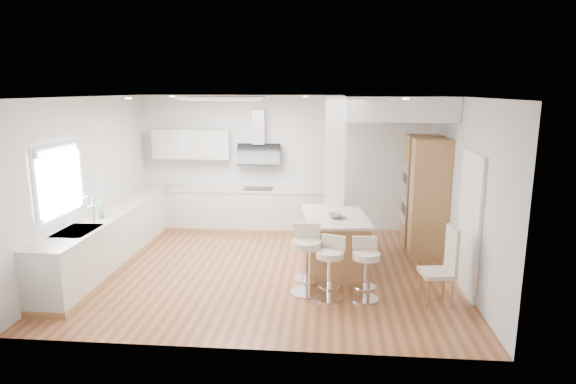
# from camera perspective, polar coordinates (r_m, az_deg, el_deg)

# --- Properties ---
(ground) EXTENTS (6.00, 6.00, 0.00)m
(ground) POSITION_cam_1_polar(r_m,az_deg,el_deg) (8.05, -2.20, -9.15)
(ground) COLOR #995E39
(ground) RESTS_ON ground
(ceiling) EXTENTS (6.00, 5.00, 0.02)m
(ceiling) POSITION_cam_1_polar(r_m,az_deg,el_deg) (8.05, -2.20, -9.15)
(ceiling) COLOR white
(ceiling) RESTS_ON ground
(wall_back) EXTENTS (6.00, 0.04, 2.80)m
(wall_back) POSITION_cam_1_polar(r_m,az_deg,el_deg) (10.10, -0.52, 3.46)
(wall_back) COLOR beige
(wall_back) RESTS_ON ground
(wall_left) EXTENTS (0.04, 5.00, 2.80)m
(wall_left) POSITION_cam_1_polar(r_m,az_deg,el_deg) (8.56, -22.63, 0.95)
(wall_left) COLOR beige
(wall_left) RESTS_ON ground
(wall_right) EXTENTS (0.04, 5.00, 2.80)m
(wall_right) POSITION_cam_1_polar(r_m,az_deg,el_deg) (7.87, 19.94, 0.25)
(wall_right) COLOR beige
(wall_right) RESTS_ON ground
(skylight) EXTENTS (4.10, 2.10, 0.06)m
(skylight) POSITION_cam_1_polar(r_m,az_deg,el_deg) (8.23, -7.41, 10.98)
(skylight) COLOR white
(skylight) RESTS_ON ground
(window_left) EXTENTS (0.06, 1.28, 1.07)m
(window_left) POSITION_cam_1_polar(r_m,az_deg,el_deg) (7.72, -25.55, 1.79)
(window_left) COLOR white
(window_left) RESTS_ON ground
(doorway_right) EXTENTS (0.05, 1.00, 2.10)m
(doorway_right) POSITION_cam_1_polar(r_m,az_deg,el_deg) (7.39, 20.69, -3.73)
(doorway_right) COLOR #463F37
(doorway_right) RESTS_ON ground
(counter_left) EXTENTS (0.63, 4.50, 1.35)m
(counter_left) POSITION_cam_1_polar(r_m,az_deg,el_deg) (8.84, -19.73, -4.77)
(counter_left) COLOR #AC7C49
(counter_left) RESTS_ON ground
(counter_back) EXTENTS (3.62, 0.63, 2.50)m
(counter_back) POSITION_cam_1_polar(r_m,az_deg,el_deg) (10.09, -5.83, -0.69)
(counter_back) COLOR #AC7C49
(counter_back) RESTS_ON ground
(pillar) EXTENTS (0.35, 0.35, 2.80)m
(pillar) POSITION_cam_1_polar(r_m,az_deg,el_deg) (8.53, 5.53, 1.80)
(pillar) COLOR white
(pillar) RESTS_ON ground
(soffit) EXTENTS (1.78, 2.20, 0.40)m
(soffit) POSITION_cam_1_polar(r_m,az_deg,el_deg) (8.92, 12.52, 9.78)
(soffit) COLOR white
(soffit) RESTS_ON ground
(oven_column) EXTENTS (0.63, 1.21, 2.10)m
(oven_column) POSITION_cam_1_polar(r_m,az_deg,el_deg) (9.04, 15.84, -0.29)
(oven_column) COLOR #AC7C49
(oven_column) RESTS_ON ground
(peninsula) EXTENTS (1.17, 1.62, 0.99)m
(peninsula) POSITION_cam_1_polar(r_m,az_deg,el_deg) (7.95, 5.54, -5.93)
(peninsula) COLOR #AC7C49
(peninsula) RESTS_ON ground
(bar_stool_a) EXTENTS (0.46, 0.46, 1.01)m
(bar_stool_a) POSITION_cam_1_polar(r_m,az_deg,el_deg) (6.98, 2.16, -7.54)
(bar_stool_a) COLOR silver
(bar_stool_a) RESTS_ON ground
(bar_stool_b) EXTENTS (0.52, 0.52, 0.90)m
(bar_stool_b) POSITION_cam_1_polar(r_m,az_deg,el_deg) (6.84, 5.01, -8.56)
(bar_stool_b) COLOR silver
(bar_stool_b) RESTS_ON ground
(bar_stool_c) EXTENTS (0.44, 0.44, 0.89)m
(bar_stool_c) POSITION_cam_1_polar(r_m,az_deg,el_deg) (6.88, 9.18, -8.61)
(bar_stool_c) COLOR silver
(bar_stool_c) RESTS_ON ground
(dining_chair) EXTENTS (0.48, 0.48, 1.10)m
(dining_chair) POSITION_cam_1_polar(r_m,az_deg,el_deg) (6.98, 18.04, -8.02)
(dining_chair) COLOR beige
(dining_chair) RESTS_ON ground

